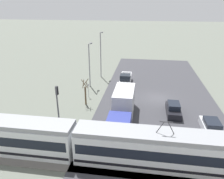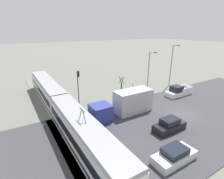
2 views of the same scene
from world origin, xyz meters
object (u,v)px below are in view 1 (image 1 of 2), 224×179
pickup_truck (125,80)px  box_truck (123,106)px  traffic_light_pole (58,104)px  no_parking_sign (88,89)px  street_lamp_near_crossing (90,62)px  street_tree (85,93)px  light_rail_tram (75,142)px  sedan_car_0 (173,109)px  street_lamp_mid_block (101,52)px  sedan_car_1 (211,127)px

pickup_truck → box_truck: bearing=93.9°
traffic_light_pole → no_parking_sign: traffic_light_pole is taller
box_truck → street_lamp_near_crossing: bearing=-57.1°
box_truck → pickup_truck: (0.86, -12.68, -0.81)m
street_lamp_near_crossing → no_parking_sign: street_lamp_near_crossing is taller
box_truck → street_lamp_near_crossing: 13.13m
street_tree → street_lamp_near_crossing: (1.20, -7.61, 2.61)m
box_truck → street_tree: size_ratio=2.43×
no_parking_sign → traffic_light_pole: bearing=86.5°
pickup_truck → no_parking_sign: bearing=52.4°
light_rail_tram → street_tree: size_ratio=8.21×
light_rail_tram → street_tree: (2.14, -11.57, 0.07)m
light_rail_tram → street_tree: bearing=-79.5°
pickup_truck → sedan_car_0: bearing=124.3°
street_tree → street_lamp_mid_block: 13.57m
light_rail_tram → traffic_light_pole: 5.28m
light_rail_tram → street_lamp_near_crossing: 19.65m
light_rail_tram → pickup_truck: light_rail_tram is taller
street_tree → street_lamp_near_crossing: bearing=-81.0°
box_truck → no_parking_sign: bearing=-44.3°
no_parking_sign → sedan_car_1: bearing=154.7°
sedan_car_0 → no_parking_sign: 13.25m
sedan_car_0 → street_lamp_near_crossing: size_ratio=0.56×
box_truck → sedan_car_0: 6.84m
traffic_light_pole → street_lamp_mid_block: size_ratio=0.64×
street_lamp_near_crossing → street_lamp_mid_block: street_lamp_mid_block is taller
sedan_car_0 → sedan_car_1: size_ratio=0.96×
traffic_light_pole → street_lamp_near_crossing: bearing=-89.0°
street_tree → street_lamp_near_crossing: street_lamp_near_crossing is taller
light_rail_tram → street_tree: light_rail_tram is taller
pickup_truck → street_tree: 10.76m
pickup_truck → traffic_light_pole: (5.85, 17.23, 2.82)m
light_rail_tram → sedan_car_1: bearing=-155.0°
light_rail_tram → sedan_car_1: 15.52m
light_rail_tram → street_lamp_mid_block: size_ratio=3.68×
sedan_car_0 → light_rail_tram: bearing=45.3°
pickup_truck → street_lamp_mid_block: bearing=-34.9°
light_rail_tram → no_parking_sign: (2.42, -14.33, -0.37)m
traffic_light_pole → street_lamp_near_crossing: street_lamp_near_crossing is taller
no_parking_sign → sedan_car_0: bearing=162.1°
sedan_car_0 → no_parking_sign: no_parking_sign is taller
box_truck → light_rail_tram: bearing=66.6°
sedan_car_1 → street_lamp_mid_block: bearing=132.2°
street_lamp_near_crossing → street_lamp_mid_block: 5.67m
sedan_car_0 → street_lamp_mid_block: size_ratio=0.48×
box_truck → sedan_car_1: 10.61m
box_truck → sedan_car_0: (-6.53, -1.86, -0.87)m
light_rail_tram → traffic_light_pole: (3.07, -3.86, 1.90)m
pickup_truck → sedan_car_0: pickup_truck is taller
sedan_car_0 → traffic_light_pole: (13.24, 6.40, 2.89)m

